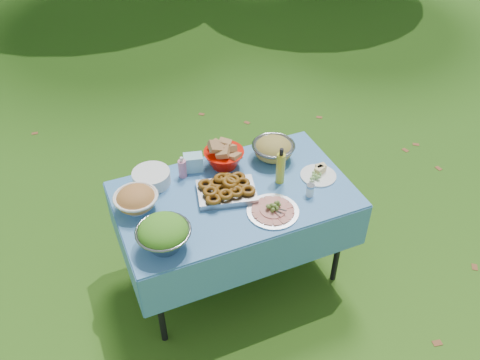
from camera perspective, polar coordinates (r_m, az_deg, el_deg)
name	(u,v)px	position (r m, az deg, el deg)	size (l,w,h in m)	color
ground	(235,272)	(3.71, -0.56, -10.34)	(80.00, 80.00, 0.00)	#143E0B
picnic_table	(235,236)	(3.43, -0.60, -6.28)	(1.46, 0.86, 0.76)	#83D1FC
salad_bowl	(164,234)	(2.81, -8.58, -5.99)	(0.30, 0.30, 0.20)	gray
pasta_bowl_white	(136,199)	(3.08, -11.60, -2.13)	(0.26, 0.26, 0.15)	white
plate_stack	(151,178)	(3.26, -9.91, 0.27)	(0.24, 0.24, 0.09)	white
wipes_box	(193,162)	(3.33, -5.26, 1.97)	(0.12, 0.09, 0.11)	#9DE5F4
sanitizer_bottle	(182,167)	(3.27, -6.51, 1.46)	(0.05, 0.05, 0.15)	pink
bread_bowl	(224,155)	(3.33, -1.81, 2.86)	(0.27, 0.27, 0.18)	#E50D00
pasta_bowl_steel	(273,149)	(3.41, 3.77, 3.53)	(0.28, 0.28, 0.15)	gray
fried_tray	(226,190)	(3.13, -1.53, -1.10)	(0.36, 0.25, 0.08)	#A7A6AB
charcuterie_platter	(273,208)	(3.02, 3.73, -3.12)	(0.31, 0.31, 0.07)	silver
oil_bottle	(281,166)	(3.18, 4.59, 1.62)	(0.06, 0.06, 0.26)	gold
cheese_plate	(319,172)	(3.31, 8.82, 0.85)	(0.23, 0.23, 0.06)	white
shaker	(310,190)	(3.16, 7.88, -1.13)	(0.05, 0.05, 0.08)	white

